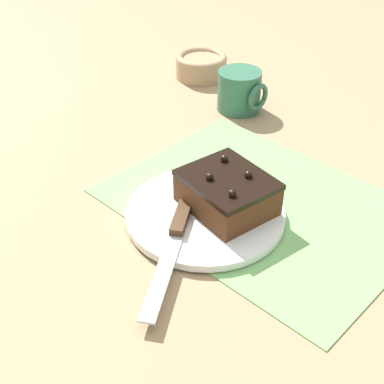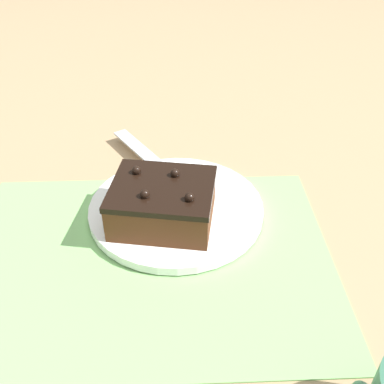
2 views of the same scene
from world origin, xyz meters
name	(u,v)px [view 2 (image 2 of 2)]	position (x,y,z in m)	size (l,w,h in m)	color
ground_plane	(147,258)	(0.00, 0.00, 0.00)	(3.00, 3.00, 0.00)	#9E7F5B
placemat_woven	(147,257)	(0.00, 0.00, 0.00)	(0.46, 0.34, 0.00)	#7AB266
cake_plate	(176,208)	(-0.04, -0.09, 0.01)	(0.24, 0.24, 0.01)	white
chocolate_cake	(163,202)	(-0.02, -0.06, 0.04)	(0.15, 0.13, 0.06)	#512D19
serving_knife	(167,171)	(-0.02, -0.16, 0.02)	(0.14, 0.21, 0.01)	#472D19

